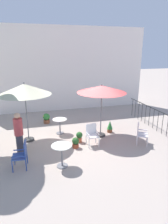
{
  "coord_description": "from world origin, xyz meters",
  "views": [
    {
      "loc": [
        -2.24,
        -7.59,
        3.72
      ],
      "look_at": [
        0.0,
        0.57,
        1.08
      ],
      "focal_mm": 31.52,
      "sensor_mm": 36.0,
      "label": 1
    }
  ],
  "objects_px": {
    "cafe_table_0": "(60,124)",
    "patio_chair_0": "(92,133)",
    "potted_plant_1": "(79,137)",
    "patio_chair_1": "(141,133)",
    "standing_person": "(19,134)",
    "potted_plant_2": "(110,126)",
    "patio_umbrella_0": "(24,90)",
    "cafe_table_1": "(62,152)",
    "potted_plant_0": "(46,118)",
    "patio_umbrella_1": "(102,90)",
    "potted_plant_3": "(76,142)",
    "patio_chair_2": "(22,154)"
  },
  "relations": [
    {
      "from": "patio_umbrella_1",
      "to": "potted_plant_0",
      "type": "height_order",
      "value": "patio_umbrella_1"
    },
    {
      "from": "patio_chair_0",
      "to": "patio_chair_1",
      "type": "distance_m",
      "value": 2.0
    },
    {
      "from": "potted_plant_2",
      "to": "potted_plant_1",
      "type": "bearing_deg",
      "value": -158.4
    },
    {
      "from": "patio_umbrella_0",
      "to": "patio_chair_0",
      "type": "distance_m",
      "value": 3.24
    },
    {
      "from": "patio_chair_2",
      "to": "cafe_table_1",
      "type": "bearing_deg",
      "value": -12.15
    },
    {
      "from": "cafe_table_0",
      "to": "potted_plant_0",
      "type": "relative_size",
      "value": 1.32
    },
    {
      "from": "cafe_table_0",
      "to": "patio_chair_2",
      "type": "distance_m",
      "value": 2.96
    },
    {
      "from": "patio_chair_1",
      "to": "patio_chair_2",
      "type": "distance_m",
      "value": 4.68
    },
    {
      "from": "patio_chair_1",
      "to": "potted_plant_1",
      "type": "relative_size",
      "value": 1.89
    },
    {
      "from": "patio_umbrella_1",
      "to": "cafe_table_0",
      "type": "relative_size",
      "value": 3.33
    },
    {
      "from": "potted_plant_0",
      "to": "potted_plant_1",
      "type": "relative_size",
      "value": 1.16
    },
    {
      "from": "cafe_table_1",
      "to": "patio_chair_2",
      "type": "xyz_separation_m",
      "value": [
        -1.26,
        0.27,
        -0.02
      ]
    },
    {
      "from": "potted_plant_3",
      "to": "standing_person",
      "type": "distance_m",
      "value": 2.19
    },
    {
      "from": "potted_plant_0",
      "to": "patio_chair_2",
      "type": "bearing_deg",
      "value": -105.59
    },
    {
      "from": "cafe_table_0",
      "to": "patio_chair_1",
      "type": "height_order",
      "value": "patio_chair_1"
    },
    {
      "from": "potted_plant_0",
      "to": "standing_person",
      "type": "height_order",
      "value": "standing_person"
    },
    {
      "from": "patio_umbrella_1",
      "to": "patio_chair_2",
      "type": "relative_size",
      "value": 2.57
    },
    {
      "from": "patio_umbrella_1",
      "to": "cafe_table_0",
      "type": "xyz_separation_m",
      "value": [
        -1.74,
        0.75,
        -1.64
      ]
    },
    {
      "from": "patio_chair_2",
      "to": "standing_person",
      "type": "distance_m",
      "value": 1.0
    },
    {
      "from": "potted_plant_3",
      "to": "patio_chair_1",
      "type": "bearing_deg",
      "value": -8.05
    },
    {
      "from": "patio_chair_1",
      "to": "standing_person",
      "type": "relative_size",
      "value": 0.54
    },
    {
      "from": "potted_plant_2",
      "to": "patio_umbrella_0",
      "type": "bearing_deg",
      "value": 178.7
    },
    {
      "from": "patio_chair_1",
      "to": "potted_plant_2",
      "type": "height_order",
      "value": "patio_chair_1"
    },
    {
      "from": "potted_plant_1",
      "to": "standing_person",
      "type": "bearing_deg",
      "value": -170.29
    },
    {
      "from": "patio_umbrella_0",
      "to": "potted_plant_3",
      "type": "bearing_deg",
      "value": -33.47
    },
    {
      "from": "potted_plant_0",
      "to": "potted_plant_3",
      "type": "distance_m",
      "value": 3.27
    },
    {
      "from": "potted_plant_0",
      "to": "potted_plant_1",
      "type": "height_order",
      "value": "potted_plant_0"
    },
    {
      "from": "cafe_table_1",
      "to": "potted_plant_2",
      "type": "distance_m",
      "value": 3.51
    },
    {
      "from": "patio_umbrella_1",
      "to": "potted_plant_1",
      "type": "bearing_deg",
      "value": -160.7
    },
    {
      "from": "patio_umbrella_0",
      "to": "potted_plant_2",
      "type": "bearing_deg",
      "value": -1.3
    },
    {
      "from": "patio_umbrella_1",
      "to": "potted_plant_3",
      "type": "relative_size",
      "value": 5.42
    },
    {
      "from": "cafe_table_0",
      "to": "potted_plant_2",
      "type": "distance_m",
      "value": 2.36
    },
    {
      "from": "cafe_table_0",
      "to": "patio_chair_0",
      "type": "bearing_deg",
      "value": -54.08
    },
    {
      "from": "potted_plant_3",
      "to": "standing_person",
      "type": "relative_size",
      "value": 0.27
    },
    {
      "from": "patio_umbrella_0",
      "to": "potted_plant_0",
      "type": "relative_size",
      "value": 4.7
    },
    {
      "from": "patio_chair_0",
      "to": "patio_umbrella_0",
      "type": "bearing_deg",
      "value": 156.05
    },
    {
      "from": "potted_plant_0",
      "to": "standing_person",
      "type": "xyz_separation_m",
      "value": [
        -1.23,
        -3.11,
        0.56
      ]
    },
    {
      "from": "patio_umbrella_0",
      "to": "cafe_table_1",
      "type": "bearing_deg",
      "value": -65.7
    },
    {
      "from": "patio_chair_1",
      "to": "patio_umbrella_1",
      "type": "bearing_deg",
      "value": 137.15
    },
    {
      "from": "potted_plant_1",
      "to": "potted_plant_3",
      "type": "relative_size",
      "value": 1.06
    },
    {
      "from": "patio_chair_2",
      "to": "potted_plant_3",
      "type": "relative_size",
      "value": 2.11
    },
    {
      "from": "patio_umbrella_1",
      "to": "patio_chair_2",
      "type": "distance_m",
      "value": 4.11
    },
    {
      "from": "potted_plant_1",
      "to": "potted_plant_2",
      "type": "xyz_separation_m",
      "value": [
        1.66,
        0.66,
        0.03
      ]
    },
    {
      "from": "patio_umbrella_0",
      "to": "cafe_table_1",
      "type": "xyz_separation_m",
      "value": [
        1.07,
        -2.36,
        -1.69
      ]
    },
    {
      "from": "patio_chair_1",
      "to": "potted_plant_2",
      "type": "relative_size",
      "value": 1.56
    },
    {
      "from": "patio_umbrella_1",
      "to": "patio_chair_0",
      "type": "height_order",
      "value": "patio_umbrella_1"
    },
    {
      "from": "cafe_table_0",
      "to": "potted_plant_1",
      "type": "distance_m",
      "value": 1.32
    },
    {
      "from": "patio_umbrella_1",
      "to": "standing_person",
      "type": "height_order",
      "value": "patio_umbrella_1"
    },
    {
      "from": "patio_umbrella_1",
      "to": "cafe_table_0",
      "type": "bearing_deg",
      "value": 156.75
    },
    {
      "from": "potted_plant_3",
      "to": "standing_person",
      "type": "height_order",
      "value": "standing_person"
    }
  ]
}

